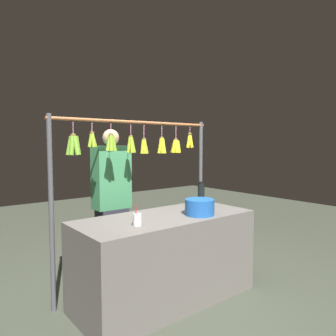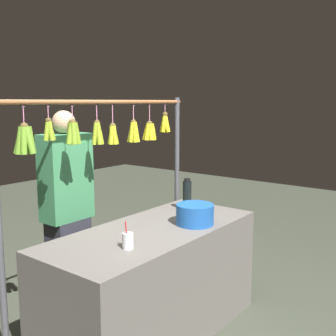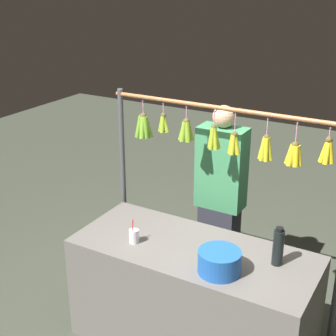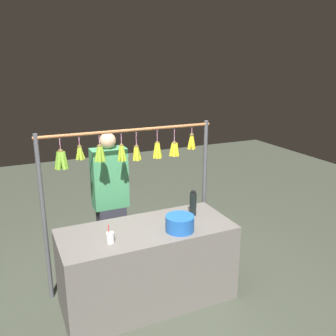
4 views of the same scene
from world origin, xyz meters
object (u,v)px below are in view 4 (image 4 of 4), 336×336
at_px(water_bottle, 193,204).
at_px(drink_cup, 110,238).
at_px(vendor_person, 111,204).
at_px(blue_bucket, 180,223).

bearing_deg(water_bottle, drink_cup, 13.67).
bearing_deg(drink_cup, vendor_person, -106.02).
distance_m(water_bottle, blue_bucket, 0.41).
height_order(water_bottle, vendor_person, vendor_person).
bearing_deg(vendor_person, drink_cup, 73.98).
bearing_deg(vendor_person, blue_bucket, 114.01).
bearing_deg(blue_bucket, vendor_person, -65.99).
height_order(water_bottle, blue_bucket, water_bottle).
xyz_separation_m(blue_bucket, vendor_person, (0.42, -0.95, -0.08)).
relative_size(water_bottle, blue_bucket, 0.97).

